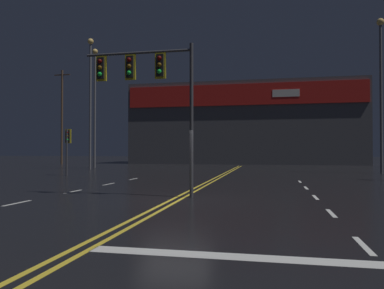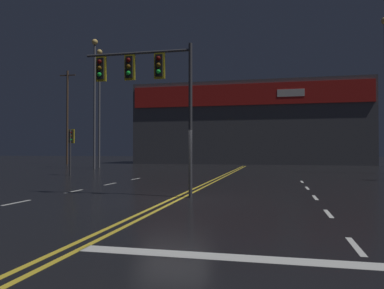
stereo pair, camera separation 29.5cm
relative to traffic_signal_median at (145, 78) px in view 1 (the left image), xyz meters
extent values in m
plane|color=black|center=(1.40, -0.85, -4.51)|extent=(200.00, 200.00, 0.00)
cube|color=gold|center=(1.25, -0.85, -4.51)|extent=(0.12, 60.00, 0.01)
cube|color=gold|center=(1.55, -0.85, -4.51)|extent=(0.12, 60.00, 0.01)
cube|color=silver|center=(-3.52, -2.65, -4.51)|extent=(0.12, 1.40, 0.01)
cube|color=silver|center=(-3.52, 0.95, -4.51)|extent=(0.12, 1.40, 0.01)
cube|color=silver|center=(-3.52, 4.55, -4.51)|extent=(0.12, 1.40, 0.01)
cube|color=silver|center=(-3.52, 8.15, -4.51)|extent=(0.12, 1.40, 0.01)
cube|color=silver|center=(6.32, -6.25, -4.51)|extent=(0.12, 1.40, 0.01)
cube|color=silver|center=(6.32, -2.65, -4.51)|extent=(0.12, 1.40, 0.01)
cube|color=silver|center=(6.32, 0.95, -4.51)|extent=(0.12, 1.40, 0.01)
cube|color=silver|center=(6.32, 4.55, -4.51)|extent=(0.12, 1.40, 0.01)
cube|color=silver|center=(6.32, 8.15, -4.51)|extent=(0.12, 1.40, 0.01)
cube|color=silver|center=(6.32, -7.45, -4.51)|extent=(9.44, 0.40, 0.01)
cylinder|color=#38383D|center=(1.81, 0.01, -1.64)|extent=(0.14, 0.14, 5.75)
cylinder|color=#38383D|center=(-0.30, 0.01, 0.99)|extent=(4.21, 0.10, 0.10)
cube|color=black|center=(0.60, 0.01, 0.45)|extent=(0.28, 0.24, 0.84)
cube|color=gold|center=(0.60, 0.01, 0.45)|extent=(0.42, 0.08, 0.99)
sphere|color=#500705|center=(0.60, -0.14, 0.70)|extent=(0.17, 0.17, 0.17)
sphere|color=#543707|center=(0.60, -0.14, 0.45)|extent=(0.17, 0.17, 0.17)
sphere|color=green|center=(0.60, -0.14, 0.20)|extent=(0.17, 0.17, 0.17)
cube|color=black|center=(-0.60, 0.01, 0.45)|extent=(0.28, 0.24, 0.84)
cube|color=gold|center=(-0.60, 0.01, 0.45)|extent=(0.42, 0.08, 0.99)
sphere|color=#500705|center=(-0.60, -0.14, 0.70)|extent=(0.17, 0.17, 0.17)
sphere|color=#543707|center=(-0.60, -0.14, 0.45)|extent=(0.17, 0.17, 0.17)
sphere|color=green|center=(-0.60, -0.14, 0.20)|extent=(0.17, 0.17, 0.17)
cube|color=black|center=(-1.80, 0.01, 0.45)|extent=(0.28, 0.24, 0.84)
cube|color=gold|center=(-1.80, 0.01, 0.45)|extent=(0.42, 0.08, 0.99)
sphere|color=#500705|center=(-1.80, -0.14, 0.70)|extent=(0.17, 0.17, 0.17)
sphere|color=#543707|center=(-1.80, -0.14, 0.45)|extent=(0.17, 0.17, 0.17)
sphere|color=green|center=(-1.80, -0.14, 0.20)|extent=(0.17, 0.17, 0.17)
cylinder|color=#38383D|center=(-9.23, 10.24, -2.90)|extent=(0.13, 0.13, 3.23)
cube|color=black|center=(-9.23, 10.42, -1.75)|extent=(0.28, 0.24, 0.84)
cube|color=gold|center=(-9.23, 10.42, -1.75)|extent=(0.42, 0.08, 0.99)
sphere|color=#500705|center=(-9.23, 10.26, -1.50)|extent=(0.17, 0.17, 0.17)
sphere|color=#543707|center=(-9.23, 10.26, -1.75)|extent=(0.17, 0.17, 0.17)
sphere|color=green|center=(-9.23, 10.26, -2.00)|extent=(0.17, 0.17, 0.17)
cylinder|color=#59595E|center=(-12.82, 21.77, 1.36)|extent=(0.20, 0.20, 11.74)
sphere|color=#F4C666|center=(-12.82, 21.77, 7.40)|extent=(0.56, 0.56, 0.56)
cylinder|color=#59595E|center=(13.03, 17.21, 1.21)|extent=(0.20, 0.20, 11.44)
sphere|color=#F4C666|center=(13.03, 17.21, 7.10)|extent=(0.56, 0.56, 0.56)
cylinder|color=#59595E|center=(-11.83, 18.84, 1.43)|extent=(0.20, 0.20, 11.88)
sphere|color=#F4C666|center=(-11.83, 18.84, 7.54)|extent=(0.56, 0.56, 0.56)
cube|color=#4C4C51|center=(1.40, 38.08, 0.77)|extent=(30.05, 10.00, 10.57)
cube|color=red|center=(1.40, 32.98, 4.21)|extent=(29.45, 0.20, 2.64)
cube|color=white|center=(6.66, 32.93, 4.21)|extent=(3.20, 0.16, 0.90)
cylinder|color=#4C3828|center=(-21.54, 30.16, 1.56)|extent=(0.26, 0.26, 12.15)
cube|color=#4C3828|center=(-21.54, 30.16, 7.04)|extent=(2.20, 0.12, 0.12)
camera|label=1|loc=(4.64, -13.58, -2.78)|focal=35.00mm
camera|label=2|loc=(4.92, -13.52, -2.78)|focal=35.00mm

